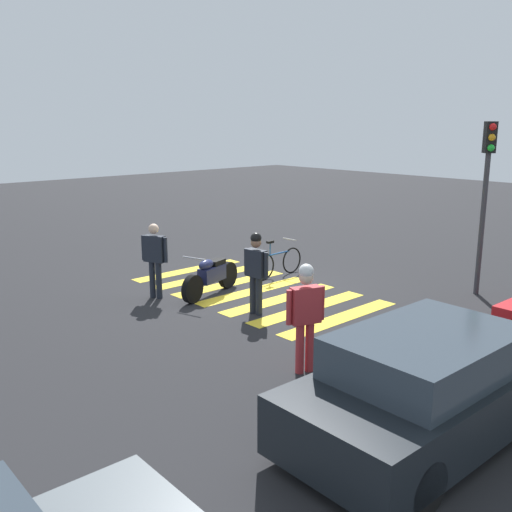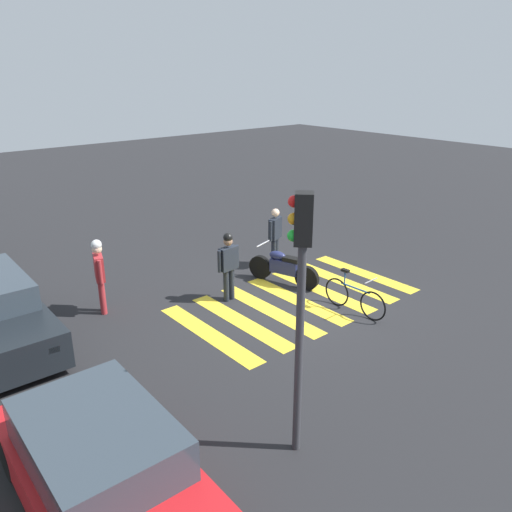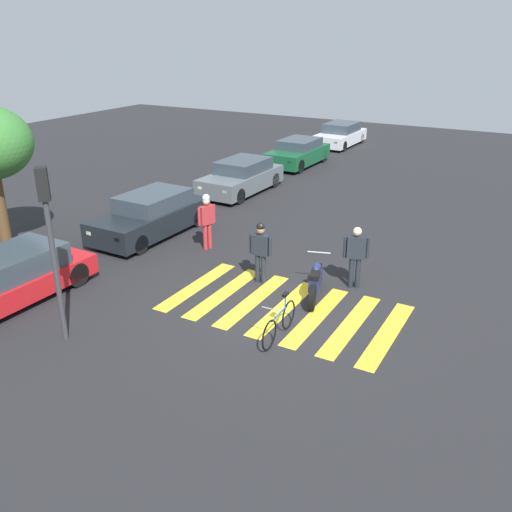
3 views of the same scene
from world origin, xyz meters
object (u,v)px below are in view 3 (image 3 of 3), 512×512
object	(u,v)px
leaning_bicycle	(279,323)
officer_on_foot	(261,248)
police_motorcycle	(316,281)
car_red_convertible	(12,277)
car_green_compact	(298,153)
officer_by_motorcycle	(356,253)
pedestrian_bystander	(207,217)
car_grey_coupe	(241,177)
car_white_van	(340,135)
car_black_suv	(151,215)
traffic_light_pole	(49,228)

from	to	relation	value
leaning_bicycle	officer_on_foot	distance (m)	3.15
police_motorcycle	car_red_convertible	xyz separation A→B (m)	(-3.96, 6.87, 0.17)
leaning_bicycle	car_green_compact	distance (m)	17.38
officer_by_motorcycle	pedestrian_bystander	xyz separation A→B (m)	(0.44, 5.13, 0.05)
car_grey_coupe	car_white_van	bearing A→B (deg)	-0.09
pedestrian_bystander	car_black_suv	size ratio (longest dim) A/B	0.40
leaning_bicycle	pedestrian_bystander	world-z (taller)	pedestrian_bystander
officer_on_foot	car_white_van	size ratio (longest dim) A/B	0.41
leaning_bicycle	traffic_light_pole	world-z (taller)	traffic_light_pole
officer_on_foot	car_green_compact	distance (m)	14.40
pedestrian_bystander	car_black_suv	distance (m)	2.46
officer_by_motorcycle	car_grey_coupe	distance (m)	10.11
pedestrian_bystander	car_grey_coupe	size ratio (longest dim) A/B	0.42
officer_on_foot	car_green_compact	xyz separation A→B (m)	(13.44, 5.15, -0.37)
car_black_suv	car_white_van	xyz separation A→B (m)	(17.87, -0.02, -0.05)
leaning_bicycle	car_grey_coupe	bearing A→B (deg)	34.56
officer_by_motorcycle	car_green_compact	world-z (taller)	officer_by_motorcycle
pedestrian_bystander	traffic_light_pole	distance (m)	6.49
traffic_light_pole	officer_on_foot	bearing A→B (deg)	-26.76
car_red_convertible	car_black_suv	world-z (taller)	car_black_suv
car_red_convertible	car_black_suv	xyz separation A→B (m)	(5.67, -0.01, 0.06)
officer_by_motorcycle	traffic_light_pole	xyz separation A→B (m)	(-5.84, 4.88, 1.70)
leaning_bicycle	car_black_suv	xyz separation A→B (m)	(4.04, 6.98, 0.30)
police_motorcycle	car_white_van	world-z (taller)	car_white_van
car_green_compact	car_black_suv	bearing A→B (deg)	-179.95
officer_by_motorcycle	pedestrian_bystander	bearing A→B (deg)	85.12
car_red_convertible	car_white_van	world-z (taller)	car_white_van
car_black_suv	traffic_light_pole	bearing A→B (deg)	-157.49
police_motorcycle	car_white_van	size ratio (longest dim) A/B	0.48
car_black_suv	car_grey_coupe	bearing A→B (deg)	-0.01
police_motorcycle	car_grey_coupe	world-z (taller)	car_grey_coupe
police_motorcycle	car_red_convertible	size ratio (longest dim) A/B	0.47
officer_by_motorcycle	leaning_bicycle	bearing A→B (deg)	170.51
officer_on_foot	pedestrian_bystander	world-z (taller)	pedestrian_bystander
car_red_convertible	pedestrian_bystander	bearing A→B (deg)	-23.89
officer_on_foot	leaning_bicycle	bearing A→B (deg)	-143.25
car_white_van	traffic_light_pole	size ratio (longest dim) A/B	1.06
car_grey_coupe	police_motorcycle	bearing A→B (deg)	-138.65
leaning_bicycle	officer_by_motorcycle	bearing A→B (deg)	-9.49
officer_by_motorcycle	car_red_convertible	world-z (taller)	officer_by_motorcycle
officer_by_motorcycle	car_grey_coupe	bearing A→B (deg)	48.38
officer_on_foot	pedestrian_bystander	size ratio (longest dim) A/B	0.97
car_green_compact	police_motorcycle	bearing A→B (deg)	-153.14
car_red_convertible	police_motorcycle	bearing A→B (deg)	-60.06
car_green_compact	traffic_light_pole	size ratio (longest dim) A/B	1.04
car_red_convertible	car_grey_coupe	xyz separation A→B (m)	(11.76, -0.01, 0.04)
car_black_suv	car_grey_coupe	world-z (taller)	car_black_suv
leaning_bicycle	car_green_compact	bearing A→B (deg)	23.72
car_red_convertible	car_green_compact	world-z (taller)	car_green_compact
leaning_bicycle	car_red_convertible	world-z (taller)	car_red_convertible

